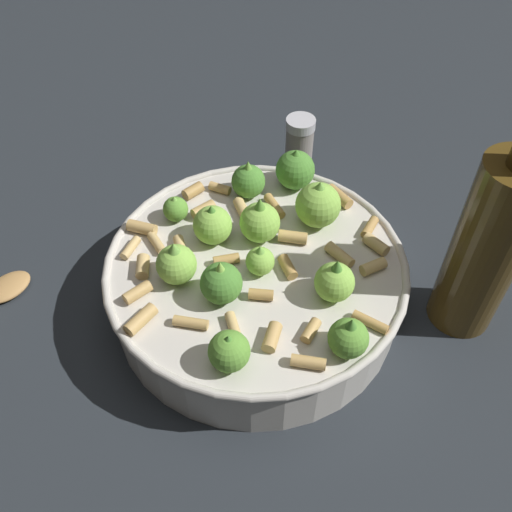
{
  "coord_description": "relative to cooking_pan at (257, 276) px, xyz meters",
  "views": [
    {
      "loc": [
        0.34,
        -0.13,
        0.48
      ],
      "look_at": [
        0.0,
        0.0,
        0.07
      ],
      "focal_mm": 38.92,
      "sensor_mm": 36.0,
      "label": 1
    }
  ],
  "objects": [
    {
      "name": "pepper_shaker",
      "position": [
        -0.17,
        0.12,
        0.01
      ],
      "size": [
        0.04,
        0.04,
        0.1
      ],
      "color": "gray",
      "rests_on": "ground"
    },
    {
      "name": "ground_plane",
      "position": [
        0.0,
        -0.0,
        -0.04
      ],
      "size": [
        2.4,
        2.4,
        0.0
      ],
      "primitive_type": "plane",
      "color": "#23282D"
    },
    {
      "name": "olive_oil_bottle",
      "position": [
        0.09,
        0.19,
        0.06
      ],
      "size": [
        0.07,
        0.07,
        0.25
      ],
      "color": "#4C3814",
      "rests_on": "ground"
    },
    {
      "name": "cooking_pan",
      "position": [
        0.0,
        0.0,
        0.0
      ],
      "size": [
        0.3,
        0.3,
        0.12
      ],
      "color": "beige",
      "rests_on": "ground"
    }
  ]
}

